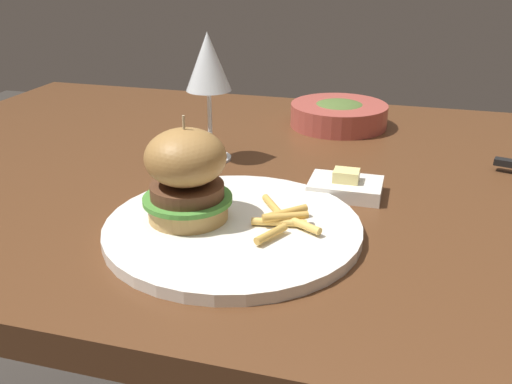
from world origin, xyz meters
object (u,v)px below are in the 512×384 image
main_plate (233,228)px  wine_glass (208,66)px  butter_dish (346,186)px  soup_bowl (339,114)px  burger_sandwich (186,175)px

main_plate → wine_glass: wine_glass is taller
butter_dish → soup_bowl: (-0.06, 0.33, 0.01)m
main_plate → wine_glass: (-0.11, 0.24, 0.14)m
burger_sandwich → wine_glass: (-0.06, 0.24, 0.08)m
main_plate → burger_sandwich: burger_sandwich is taller
burger_sandwich → butter_dish: 0.24m
main_plate → butter_dish: bearing=53.6°
butter_dish → main_plate: bearing=-126.4°
main_plate → soup_bowl: bearing=83.3°
main_plate → wine_glass: 0.30m
burger_sandwich → soup_bowl: burger_sandwich is taller
burger_sandwich → soup_bowl: 0.50m
burger_sandwich → wine_glass: 0.26m
main_plate → soup_bowl: (0.06, 0.48, 0.02)m
soup_bowl → main_plate: bearing=-96.7°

